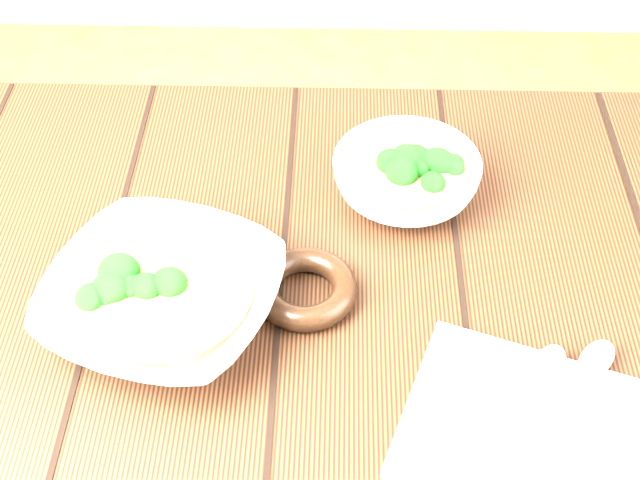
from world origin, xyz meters
TOP-DOWN VIEW (x-y plane):
  - table at (0.00, 0.00)m, footprint 1.20×0.80m
  - soup_bowl_front at (-0.14, -0.02)m, footprint 0.30×0.30m
  - soup_bowl_back at (0.12, 0.18)m, footprint 0.21×0.21m
  - trivet at (0.01, 0.01)m, footprint 0.15×0.15m
  - napkin at (0.23, -0.16)m, footprint 0.28×0.26m
  - spoon_left at (0.24, -0.12)m, footprint 0.11×0.18m
  - spoon_right at (0.28, -0.11)m, footprint 0.13×0.16m

SIDE VIEW (x-z plane):
  - table at x=0.00m, z-range 0.26..1.01m
  - napkin at x=0.23m, z-range 0.75..0.76m
  - trivet at x=0.01m, z-range 0.75..0.78m
  - spoon_left at x=0.24m, z-range 0.76..0.77m
  - spoon_right at x=0.28m, z-range 0.76..0.77m
  - soup_bowl_back at x=0.12m, z-range 0.75..0.81m
  - soup_bowl_front at x=-0.14m, z-range 0.75..0.82m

